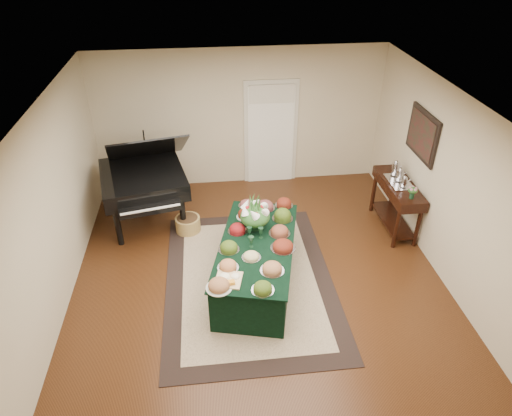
{
  "coord_description": "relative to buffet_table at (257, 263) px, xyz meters",
  "views": [
    {
      "loc": [
        -0.64,
        -5.25,
        4.66
      ],
      "look_at": [
        0.0,
        0.3,
        1.05
      ],
      "focal_mm": 32.0,
      "sensor_mm": 36.0,
      "label": 1
    }
  ],
  "objects": [
    {
      "name": "tea_service",
      "position": [
        2.53,
        1.22,
        0.64
      ],
      "size": [
        0.34,
        0.58,
        0.3
      ],
      "color": "silver",
      "rests_on": "mahogany_sideboard"
    },
    {
      "name": "area_rug",
      "position": [
        -0.11,
        0.06,
        -0.36
      ],
      "size": [
        2.49,
        3.48,
        0.01
      ],
      "color": "black",
      "rests_on": "ground"
    },
    {
      "name": "wall_painting",
      "position": [
        2.75,
        1.16,
        1.39
      ],
      "size": [
        0.05,
        0.95,
        0.75
      ],
      "color": "black",
      "rests_on": "ground"
    },
    {
      "name": "pink_bouquet",
      "position": [
        2.53,
        0.67,
        0.66
      ],
      "size": [
        0.16,
        0.16,
        0.21
      ],
      "color": "#14341E",
      "rests_on": "mahogany_sideboard"
    },
    {
      "name": "food_platters",
      "position": [
        0.04,
        0.09,
        0.41
      ],
      "size": [
        1.44,
        2.24,
        0.14
      ],
      "color": "silver",
      "rests_on": "buffet_table"
    },
    {
      "name": "grand_piano",
      "position": [
        -1.73,
        1.87,
        0.48
      ],
      "size": [
        1.69,
        1.88,
        1.7
      ],
      "color": "black",
      "rests_on": "ground"
    },
    {
      "name": "green_goblets",
      "position": [
        -0.03,
        0.08,
        0.45
      ],
      "size": [
        0.24,
        0.31,
        0.18
      ],
      "color": "#14341E",
      "rests_on": "buffet_table"
    },
    {
      "name": "kitchen_doorway",
      "position": [
        0.64,
        3.09,
        0.66
      ],
      "size": [
        1.05,
        0.07,
        2.1
      ],
      "color": "beige",
      "rests_on": "ground"
    },
    {
      "name": "cutting_board",
      "position": [
        -0.44,
        -0.71,
        0.39
      ],
      "size": [
        0.4,
        0.4,
        0.1
      ],
      "color": "tan",
      "rests_on": "buffet_table"
    },
    {
      "name": "wicker_basket",
      "position": [
        -1.03,
        1.45,
        -0.23
      ],
      "size": [
        0.43,
        0.43,
        0.27
      ],
      "primitive_type": "cylinder",
      "color": "olive",
      "rests_on": "ground"
    },
    {
      "name": "ground",
      "position": [
        0.04,
        0.12,
        -0.36
      ],
      "size": [
        6.0,
        6.0,
        0.0
      ],
      "primitive_type": "plane",
      "color": "black",
      "rests_on": "ground"
    },
    {
      "name": "mahogany_sideboard",
      "position": [
        2.53,
        1.16,
        0.33
      ],
      "size": [
        0.45,
        1.33,
        0.89
      ],
      "color": "black",
      "rests_on": "ground"
    },
    {
      "name": "buffet_table",
      "position": [
        0.0,
        0.0,
        0.0
      ],
      "size": [
        1.52,
        2.37,
        0.72
      ],
      "color": "black",
      "rests_on": "ground"
    },
    {
      "name": "floral_centerpiece",
      "position": [
        0.02,
        0.38,
        0.63
      ],
      "size": [
        0.46,
        0.46,
        0.46
      ],
      "color": "#14341E",
      "rests_on": "buffet_table"
    }
  ]
}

